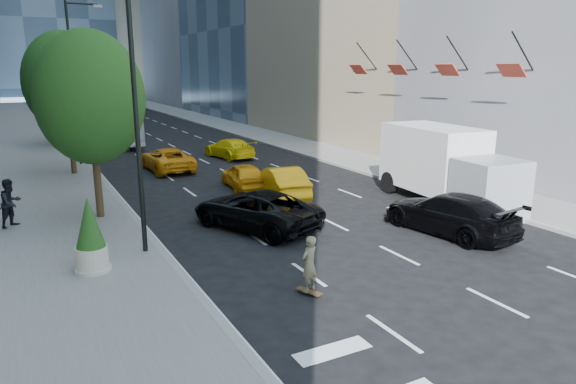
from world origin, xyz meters
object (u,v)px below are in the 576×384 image
black_sedan_mercedes (449,213)px  box_truck (446,166)px  skateboarder (309,268)px  city_bus (107,121)px  black_sedan_lincoln (255,209)px  planter_shrub (90,236)px

black_sedan_mercedes → box_truck: (3.03, 3.33, 0.99)m
skateboarder → city_bus: city_bus is taller
skateboarder → black_sedan_mercedes: skateboarder is taller
black_sedan_mercedes → box_truck: 4.61m
black_sedan_lincoln → black_sedan_mercedes: size_ratio=1.01×
planter_shrub → black_sedan_mercedes: bearing=-9.1°
black_sedan_mercedes → box_truck: bearing=-139.8°
skateboarder → black_sedan_mercedes: bearing=174.3°
skateboarder → planter_shrub: bearing=-62.3°
black_sedan_mercedes → box_truck: box_truck is taller
black_sedan_lincoln → skateboarder: bearing=56.0°
box_truck → black_sedan_mercedes: bearing=-127.5°
black_sedan_lincoln → city_bus: city_bus is taller
city_bus → box_truck: city_bus is taller
city_bus → planter_shrub: city_bus is taller
box_truck → city_bus: bearing=115.4°
black_sedan_lincoln → box_truck: (9.23, -0.67, 1.01)m
black_sedan_mercedes → city_bus: city_bus is taller
skateboarder → black_sedan_lincoln: bearing=-123.4°
black_sedan_mercedes → city_bus: bearing=-84.2°
skateboarder → planter_shrub: 6.63m
city_bus → box_truck: 29.77m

